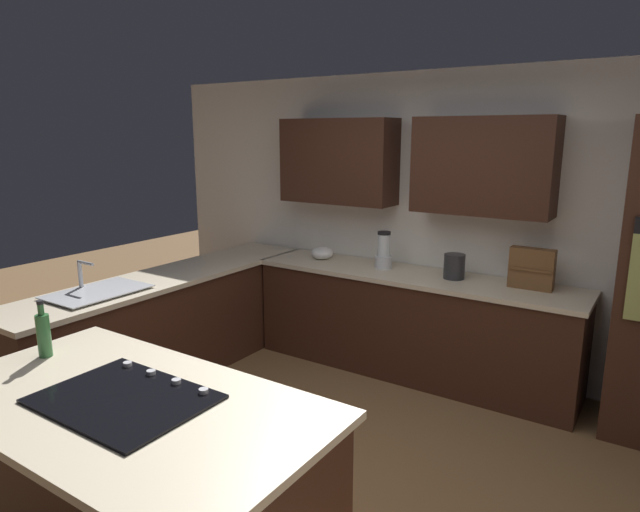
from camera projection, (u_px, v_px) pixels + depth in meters
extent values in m
plane|color=brown|center=(308.00, 473.00, 3.43)|extent=(14.00, 14.00, 0.00)
cube|color=white|center=(442.00, 223.00, 4.85)|extent=(6.00, 0.10, 2.60)
cube|color=#381E14|center=(483.00, 166.00, 4.34)|extent=(1.10, 0.34, 0.77)
cube|color=#381E14|center=(338.00, 161.00, 5.07)|extent=(1.10, 0.34, 0.77)
cube|color=#381E14|center=(410.00, 326.00, 4.79)|extent=(2.80, 0.60, 0.86)
cube|color=beige|center=(412.00, 276.00, 4.69)|extent=(2.84, 0.64, 0.04)
cube|color=#381E14|center=(172.00, 327.00, 4.76)|extent=(0.60, 2.90, 0.86)
cube|color=beige|center=(168.00, 277.00, 4.66)|extent=(0.64, 2.94, 0.04)
cube|color=#381E14|center=(132.00, 492.00, 2.57)|extent=(1.84, 0.96, 0.86)
cube|color=beige|center=(124.00, 404.00, 2.47)|extent=(1.92, 1.04, 0.04)
cube|color=#515456|center=(117.00, 287.00, 4.24)|extent=(0.40, 0.30, 0.02)
cube|color=#515456|center=(77.00, 298.00, 3.96)|extent=(0.40, 0.30, 0.02)
cube|color=#B7BABF|center=(98.00, 291.00, 4.10)|extent=(0.46, 0.70, 0.01)
cylinder|color=#B7BABF|center=(80.00, 276.00, 4.19)|extent=(0.03, 0.03, 0.22)
cylinder|color=#B7BABF|center=(85.00, 263.00, 4.12)|extent=(0.18, 0.02, 0.02)
cube|color=black|center=(124.00, 399.00, 2.47)|extent=(0.76, 0.56, 0.01)
cylinder|color=#B2B2B7|center=(204.00, 391.00, 2.51)|extent=(0.04, 0.04, 0.02)
cylinder|color=#B2B2B7|center=(176.00, 381.00, 2.60)|extent=(0.04, 0.04, 0.02)
cylinder|color=#B2B2B7|center=(151.00, 372.00, 2.70)|extent=(0.04, 0.04, 0.02)
cylinder|color=#B2B2B7|center=(128.00, 364.00, 2.80)|extent=(0.04, 0.04, 0.02)
cylinder|color=silver|center=(383.00, 262.00, 4.87)|extent=(0.15, 0.15, 0.11)
cylinder|color=silver|center=(384.00, 245.00, 4.84)|extent=(0.11, 0.11, 0.19)
cylinder|color=black|center=(384.00, 233.00, 4.81)|extent=(0.12, 0.12, 0.03)
ellipsoid|color=white|center=(322.00, 253.00, 5.22)|extent=(0.21, 0.21, 0.12)
cube|color=brown|center=(532.00, 269.00, 4.20)|extent=(0.33, 0.10, 0.32)
cube|color=brown|center=(530.00, 270.00, 4.16)|extent=(0.31, 0.02, 0.02)
cylinder|color=#262628|center=(454.00, 266.00, 4.51)|extent=(0.17, 0.17, 0.20)
cylinder|color=#336B38|center=(44.00, 336.00, 2.93)|extent=(0.07, 0.07, 0.23)
cylinder|color=#336B38|center=(41.00, 310.00, 2.90)|extent=(0.03, 0.03, 0.06)
cylinder|color=black|center=(40.00, 302.00, 2.89)|extent=(0.04, 0.04, 0.02)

